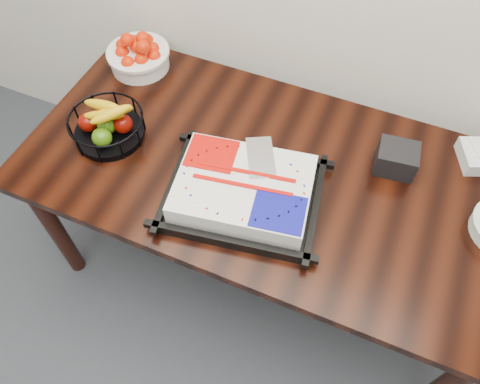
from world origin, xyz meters
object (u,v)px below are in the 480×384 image
at_px(cake_tray, 244,191).
at_px(tangerine_bowl, 138,53).
at_px(table, 268,183).
at_px(fruit_basket, 107,124).
at_px(napkin_box, 396,159).

distance_m(cake_tray, tangerine_bowl, 0.81).
xyz_separation_m(cake_tray, tangerine_bowl, (-0.67, 0.46, 0.02)).
distance_m(table, fruit_basket, 0.64).
bearing_deg(fruit_basket, tangerine_bowl, 103.32).
xyz_separation_m(tangerine_bowl, fruit_basket, (0.09, -0.39, -0.01)).
relative_size(table, tangerine_bowl, 6.87).
relative_size(cake_tray, fruit_basket, 2.05).
bearing_deg(table, tangerine_bowl, 156.82).
relative_size(tangerine_bowl, fruit_basket, 0.94).
xyz_separation_m(table, napkin_box, (0.41, 0.18, 0.14)).
height_order(tangerine_bowl, fruit_basket, tangerine_bowl).
distance_m(tangerine_bowl, fruit_basket, 0.40).
relative_size(tangerine_bowl, napkin_box, 1.89).
bearing_deg(cake_tray, table, 77.42).
xyz_separation_m(table, fruit_basket, (-0.61, -0.09, 0.15)).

